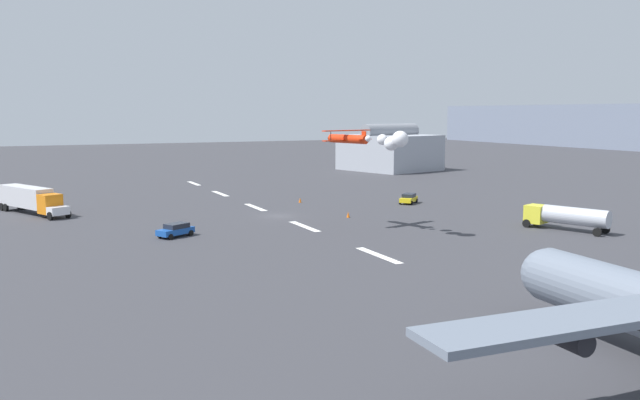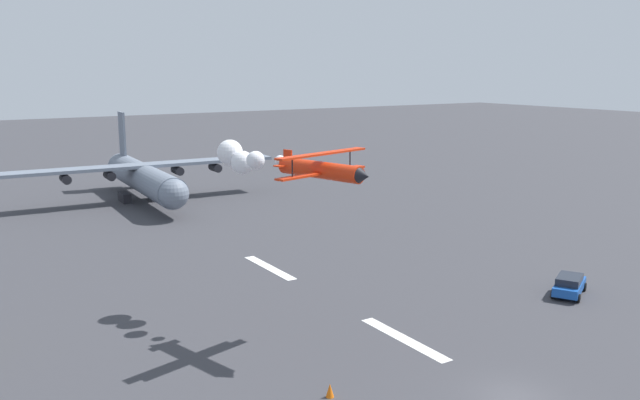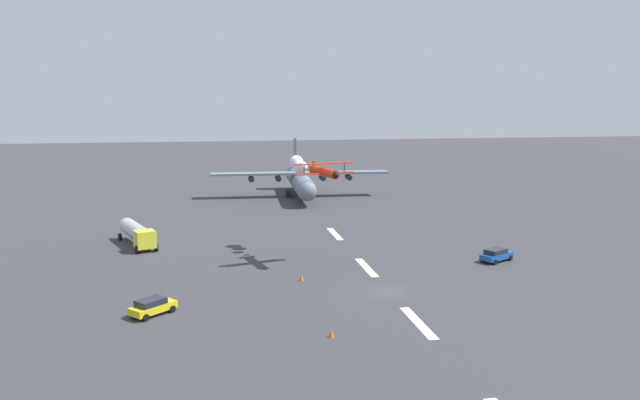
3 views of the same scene
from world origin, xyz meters
name	(u,v)px [view 2 (image 2 of 3)]	position (x,y,z in m)	size (l,w,h in m)	color
ground_plane	(515,398)	(0.00, 0.00, 0.00)	(440.00, 440.00, 0.00)	#38383D
runway_stripe_3	(404,339)	(9.08, 0.00, 0.01)	(8.00, 0.90, 0.01)	white
runway_stripe_4	(270,268)	(27.23, 0.00, 0.01)	(8.00, 0.90, 0.01)	white
cargo_transport_plane	(146,178)	(60.54, -0.01, 3.22)	(26.69, 34.65, 10.85)	slate
stunt_biplane_red	(271,162)	(16.29, 5.49, 10.86)	(13.29, 7.23, 2.24)	red
followme_car_yellow	(569,284)	(9.02, -15.89, 0.81)	(3.63, 4.62, 1.52)	#194CA5
traffic_cone_far	(330,390)	(5.17, 8.11, 0.38)	(0.44, 0.44, 0.75)	orange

